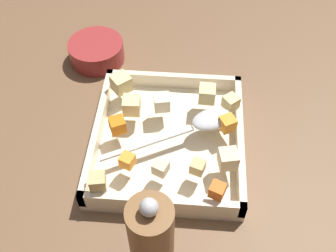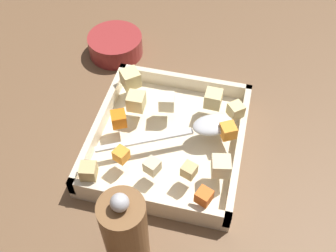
{
  "view_description": "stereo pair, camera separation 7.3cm",
  "coord_description": "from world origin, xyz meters",
  "px_view_note": "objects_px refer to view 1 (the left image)",
  "views": [
    {
      "loc": [
        -0.47,
        -0.04,
        0.62
      ],
      "look_at": [
        -0.01,
        -0.01,
        0.06
      ],
      "focal_mm": 43.52,
      "sensor_mm": 36.0,
      "label": 1
    },
    {
      "loc": [
        -0.46,
        -0.11,
        0.62
      ],
      "look_at": [
        -0.01,
        -0.01,
        0.06
      ],
      "focal_mm": 43.52,
      "sensor_mm": 36.0,
      "label": 2
    }
  ],
  "objects_px": {
    "baking_dish": "(168,141)",
    "small_prep_bowl": "(97,51)",
    "pepper_mill": "(149,240)",
    "serving_spoon": "(205,122)"
  },
  "relations": [
    {
      "from": "pepper_mill",
      "to": "small_prep_bowl",
      "type": "distance_m",
      "value": 0.49
    },
    {
      "from": "serving_spoon",
      "to": "small_prep_bowl",
      "type": "height_order",
      "value": "serving_spoon"
    },
    {
      "from": "serving_spoon",
      "to": "pepper_mill",
      "type": "relative_size",
      "value": 1.22
    },
    {
      "from": "baking_dish",
      "to": "serving_spoon",
      "type": "xyz_separation_m",
      "value": [
        0.02,
        -0.07,
        0.04
      ]
    },
    {
      "from": "baking_dish",
      "to": "serving_spoon",
      "type": "relative_size",
      "value": 1.25
    },
    {
      "from": "baking_dish",
      "to": "serving_spoon",
      "type": "bearing_deg",
      "value": -76.65
    },
    {
      "from": "baking_dish",
      "to": "small_prep_bowl",
      "type": "distance_m",
      "value": 0.29
    },
    {
      "from": "baking_dish",
      "to": "small_prep_bowl",
      "type": "height_order",
      "value": "baking_dish"
    },
    {
      "from": "baking_dish",
      "to": "small_prep_bowl",
      "type": "xyz_separation_m",
      "value": [
        0.23,
        0.18,
        0.01
      ]
    },
    {
      "from": "small_prep_bowl",
      "to": "baking_dish",
      "type": "bearing_deg",
      "value": -142.22
    }
  ]
}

